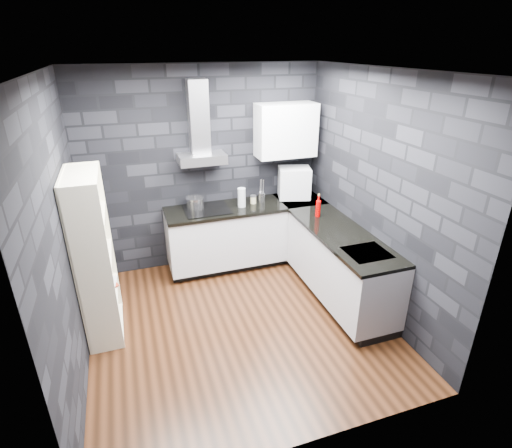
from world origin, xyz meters
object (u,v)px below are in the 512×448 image
pot (195,203)px  glass_vase (242,198)px  utensil_crock (261,197)px  appliance_garage (294,183)px  red_bottle (318,209)px  fruit_bowl (94,258)px  bookshelf (95,257)px  storage_jar (253,200)px

pot → glass_vase: bearing=-11.9°
utensil_crock → appliance_garage: appliance_garage is taller
pot → appliance_garage: size_ratio=0.52×
red_bottle → fruit_bowl: 2.68m
red_bottle → bookshelf: (-2.66, -0.23, -0.11)m
storage_jar → glass_vase: bearing=-160.6°
appliance_garage → bookshelf: bearing=-144.5°
storage_jar → red_bottle: red_bottle is taller
utensil_crock → appliance_garage: size_ratio=0.28×
glass_vase → storage_jar: (0.19, 0.07, -0.08)m
appliance_garage → fruit_bowl: 2.84m
appliance_garage → red_bottle: appliance_garage is taller
utensil_crock → red_bottle: (0.50, -0.73, 0.04)m
storage_jar → bookshelf: (-2.03, -0.93, -0.05)m
glass_vase → utensil_crock: (0.32, 0.10, -0.07)m
appliance_garage → red_bottle: 0.73m
fruit_bowl → utensil_crock: bearing=25.8°
bookshelf → fruit_bowl: bookshelf is taller
glass_vase → bookshelf: bookshelf is taller
storage_jar → utensil_crock: size_ratio=0.80×
storage_jar → red_bottle: 0.94m
pot → appliance_garage: appliance_garage is taller
glass_vase → fruit_bowl: 2.07m
appliance_garage → bookshelf: 2.82m
pot → utensil_crock: (0.92, -0.03, -0.02)m
pot → red_bottle: red_bottle is taller
utensil_crock → fruit_bowl: size_ratio=0.50×
glass_vase → appliance_garage: size_ratio=0.60×
bookshelf → red_bottle: bearing=-9.0°
pot → utensil_crock: 0.92m
fruit_bowl → appliance_garage: bearing=21.3°
pot → utensil_crock: pot is taller
pot → appliance_garage: bearing=-1.6°
storage_jar → fruit_bowl: storage_jar is taller
fruit_bowl → bookshelf: bearing=90.0°
red_bottle → fruit_bowl: red_bottle is taller
pot → glass_vase: (0.61, -0.13, 0.05)m
storage_jar → bookshelf: bearing=-155.4°
appliance_garage → red_bottle: (0.02, -0.72, -0.12)m
storage_jar → bookshelf: 2.23m
red_bottle → pot: bearing=151.9°
glass_vase → fruit_bowl: size_ratio=1.07×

